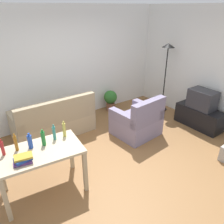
{
  "coord_description": "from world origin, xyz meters",
  "views": [
    {
      "loc": [
        -2.2,
        -2.69,
        2.64
      ],
      "look_at": [
        0.1,
        0.5,
        0.75
      ],
      "focal_mm": 35.42,
      "sensor_mm": 36.0,
      "label": 1
    }
  ],
  "objects": [
    {
      "name": "bottle_blue",
      "position": [
        -1.59,
        0.19,
        0.87
      ],
      "size": [
        0.07,
        0.07,
        0.25
      ],
      "color": "#2347A3",
      "rests_on": "desk"
    },
    {
      "name": "bottle_green",
      "position": [
        -1.4,
        0.15,
        0.88
      ],
      "size": [
        0.06,
        0.06,
        0.26
      ],
      "color": "#1E722D",
      "rests_on": "desk"
    },
    {
      "name": "couch",
      "position": [
        -0.7,
        1.59,
        0.31
      ],
      "size": [
        1.72,
        0.84,
        0.92
      ],
      "rotation": [
        0.0,
        0.0,
        3.14
      ],
      "color": "tan",
      "rests_on": "ground_plane"
    },
    {
      "name": "tv",
      "position": [
        2.25,
        -0.09,
        0.7
      ],
      "size": [
        0.41,
        0.6,
        0.44
      ],
      "rotation": [
        0.0,
        0.0,
        1.57
      ],
      "color": "#2D2D33",
      "rests_on": "tv_stand"
    },
    {
      "name": "book_stack",
      "position": [
        -1.78,
        -0.09,
        0.81
      ],
      "size": [
        0.28,
        0.2,
        0.1
      ],
      "color": "#593372",
      "rests_on": "desk"
    },
    {
      "name": "desk",
      "position": [
        -1.51,
        0.06,
        0.65
      ],
      "size": [
        1.27,
        0.83,
        0.76
      ],
      "rotation": [
        0.0,
        0.0,
        -0.11
      ],
      "color": "#C6B28E",
      "rests_on": "ground_plane"
    },
    {
      "name": "wall_right",
      "position": [
        2.6,
        0.0,
        1.35
      ],
      "size": [
        0.1,
        4.4,
        2.7
      ],
      "primitive_type": "cube",
      "color": "silver",
      "rests_on": "ground_plane"
    },
    {
      "name": "tv_stand",
      "position": [
        2.25,
        -0.09,
        0.24
      ],
      "size": [
        0.44,
        1.1,
        0.48
      ],
      "rotation": [
        0.0,
        0.0,
        1.57
      ],
      "color": "black",
      "rests_on": "ground_plane"
    },
    {
      "name": "ground_plane",
      "position": [
        0.0,
        0.0,
        -0.01
      ],
      "size": [
        5.2,
        4.4,
        0.02
      ],
      "primitive_type": "cube",
      "color": "olive"
    },
    {
      "name": "bottle_amber",
      "position": [
        -1.77,
        0.25,
        0.88
      ],
      "size": [
        0.05,
        0.05,
        0.27
      ],
      "color": "#9E6019",
      "rests_on": "desk"
    },
    {
      "name": "bottle_tall",
      "position": [
        -1.21,
        0.21,
        0.87
      ],
      "size": [
        0.05,
        0.05,
        0.26
      ],
      "color": "teal",
      "rests_on": "desk"
    },
    {
      "name": "bottle_squat",
      "position": [
        -1.05,
        0.2,
        0.88
      ],
      "size": [
        0.05,
        0.05,
        0.27
      ],
      "color": "#BCB24C",
      "rests_on": "desk"
    },
    {
      "name": "potted_plant",
      "position": [
        1.06,
        1.9,
        0.33
      ],
      "size": [
        0.36,
        0.36,
        0.57
      ],
      "color": "brown",
      "rests_on": "ground_plane"
    },
    {
      "name": "bottle_red",
      "position": [
        -1.95,
        0.25,
        0.87
      ],
      "size": [
        0.05,
        0.05,
        0.25
      ],
      "color": "#AD2323",
      "rests_on": "desk"
    },
    {
      "name": "armchair",
      "position": [
        0.79,
        0.48,
        0.32
      ],
      "size": [
        0.97,
        0.91,
        0.92
      ],
      "rotation": [
        0.0,
        0.0,
        3.22
      ],
      "color": "gray",
      "rests_on": "ground_plane"
    },
    {
      "name": "torchiere_lamp",
      "position": [
        2.25,
        1.08,
        1.41
      ],
      "size": [
        0.32,
        0.32,
        1.81
      ],
      "color": "black",
      "rests_on": "ground_plane"
    },
    {
      "name": "wall_rear",
      "position": [
        0.0,
        2.2,
        1.35
      ],
      "size": [
        5.2,
        0.1,
        2.7
      ],
      "primitive_type": "cube",
      "color": "white",
      "rests_on": "ground_plane"
    }
  ]
}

